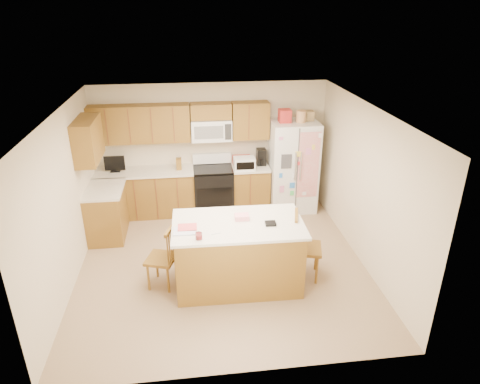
{
  "coord_description": "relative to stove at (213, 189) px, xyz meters",
  "views": [
    {
      "loc": [
        -0.45,
        -5.83,
        3.9
      ],
      "look_at": [
        0.33,
        0.35,
        1.09
      ],
      "focal_mm": 32.0,
      "sensor_mm": 36.0,
      "label": 1
    }
  ],
  "objects": [
    {
      "name": "island",
      "position": [
        0.19,
        -2.47,
        0.04
      ],
      "size": [
        1.88,
        1.12,
        1.11
      ],
      "color": "brown",
      "rests_on": "ground"
    },
    {
      "name": "stove",
      "position": [
        0.0,
        0.0,
        0.0
      ],
      "size": [
        0.76,
        0.65,
        1.13
      ],
      "color": "black",
      "rests_on": "ground"
    },
    {
      "name": "room_shell",
      "position": [
        0.0,
        -1.94,
        0.97
      ],
      "size": [
        4.6,
        4.6,
        2.52
      ],
      "color": "beige",
      "rests_on": "ground"
    },
    {
      "name": "windsor_chair_back",
      "position": [
        0.23,
        -1.82,
        -0.05
      ],
      "size": [
        0.39,
        0.38,
        0.91
      ],
      "color": "brown",
      "rests_on": "ground"
    },
    {
      "name": "windsor_chair_left",
      "position": [
        -0.91,
        -2.39,
        -0.01
      ],
      "size": [
        0.51,
        0.52,
        0.98
      ],
      "color": "brown",
      "rests_on": "ground"
    },
    {
      "name": "ground",
      "position": [
        0.0,
        -1.94,
        -0.47
      ],
      "size": [
        4.5,
        4.5,
        0.0
      ],
      "primitive_type": "plane",
      "color": "#95744C",
      "rests_on": "ground"
    },
    {
      "name": "cabinetry",
      "position": [
        -0.98,
        -0.15,
        0.44
      ],
      "size": [
        3.36,
        1.56,
        2.15
      ],
      "color": "brown",
      "rests_on": "ground"
    },
    {
      "name": "refrigerator",
      "position": [
        1.57,
        -0.06,
        0.45
      ],
      "size": [
        0.9,
        0.79,
        2.04
      ],
      "color": "white",
      "rests_on": "ground"
    },
    {
      "name": "windsor_chair_right",
      "position": [
        1.21,
        -2.42,
        0.03
      ],
      "size": [
        0.53,
        0.55,
        1.06
      ],
      "color": "brown",
      "rests_on": "ground"
    }
  ]
}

